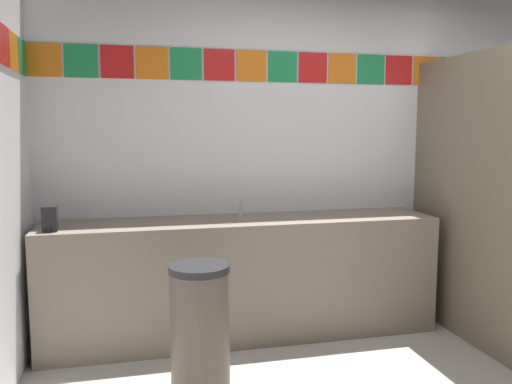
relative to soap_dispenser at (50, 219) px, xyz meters
The scene contains 6 objects.
wall_back 2.20m from the soap_dispenser, 12.52° to the left, with size 4.59×0.09×2.59m.
vanity_counter 1.37m from the soap_dispenser, ahead, with size 2.79×0.55×0.85m.
faucet_center 1.29m from the soap_dispenser, 10.94° to the left, with size 0.04×0.10×0.14m.
soap_dispenser is the anchor object (origin of this frame).
toilet 3.47m from the soap_dispenser, ahead, with size 0.39×0.49×0.74m.
trash_bin 1.22m from the soap_dispenser, 38.10° to the right, with size 0.33×0.33×0.76m.
Camera 1 is at (-1.59, -2.10, 1.48)m, focal length 36.09 mm.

